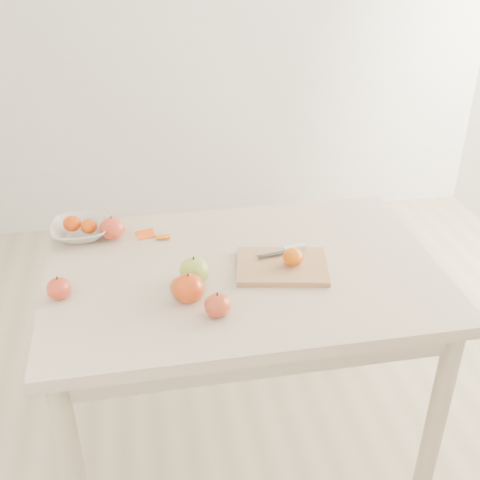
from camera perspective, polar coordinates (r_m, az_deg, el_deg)
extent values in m
plane|color=#C6B293|center=(2.34, 0.23, -18.27)|extent=(3.50, 3.50, 0.00)
cube|color=beige|center=(1.86, 0.28, -3.17)|extent=(1.20, 0.80, 0.04)
cylinder|color=#BCAA8E|center=(2.34, -14.56, -7.53)|extent=(0.06, 0.06, 0.71)
cylinder|color=#BCAA8E|center=(2.47, 11.22, -4.85)|extent=(0.06, 0.06, 0.71)
cylinder|color=#BCAA8E|center=(1.85, -15.44, -20.40)|extent=(0.06, 0.06, 0.71)
cylinder|color=#BCAA8E|center=(2.01, 18.13, -15.78)|extent=(0.06, 0.06, 0.71)
cube|color=tan|center=(1.84, 4.01, -2.51)|extent=(0.31, 0.25, 0.02)
ellipsoid|color=#D86107|center=(1.82, 5.04, -1.62)|extent=(0.06, 0.06, 0.05)
imported|color=silver|center=(2.07, -14.88, 0.92)|extent=(0.19, 0.19, 0.05)
ellipsoid|color=#CC3E07|center=(2.07, -15.63, 1.52)|extent=(0.06, 0.06, 0.05)
ellipsoid|color=#C74207|center=(2.04, -14.14, 1.28)|extent=(0.05, 0.05, 0.05)
cube|color=#EA5010|center=(2.04, -8.93, 0.43)|extent=(0.07, 0.06, 0.01)
cube|color=#CC670E|center=(2.01, -7.30, 0.23)|extent=(0.05, 0.04, 0.01)
cube|color=white|center=(1.91, 5.23, -0.73)|extent=(0.08, 0.03, 0.01)
cube|color=#33353A|center=(1.87, 3.07, -1.37)|extent=(0.10, 0.03, 0.00)
ellipsoid|color=#659829|center=(1.76, -4.37, -2.93)|extent=(0.09, 0.09, 0.08)
ellipsoid|color=maroon|center=(1.77, -16.82, -4.41)|extent=(0.07, 0.07, 0.06)
ellipsoid|color=#9A0A04|center=(1.69, -4.90, -4.58)|extent=(0.09, 0.09, 0.08)
ellipsoid|color=#A61E1D|center=(2.03, -12.01, 1.10)|extent=(0.08, 0.08, 0.07)
ellipsoid|color=maroon|center=(1.63, -2.14, -6.21)|extent=(0.07, 0.07, 0.07)
ellipsoid|color=maroon|center=(1.71, -5.47, -4.46)|extent=(0.07, 0.07, 0.06)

